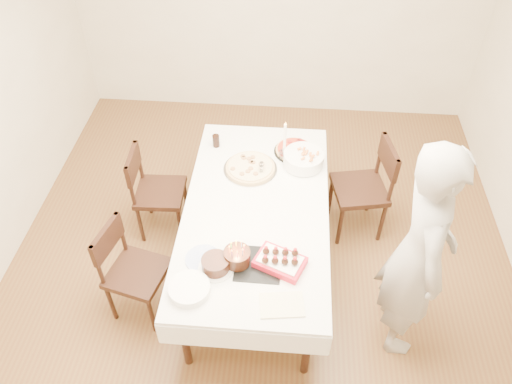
# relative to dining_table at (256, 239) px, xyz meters

# --- Properties ---
(floor) EXTENTS (5.00, 5.00, 0.00)m
(floor) POSITION_rel_dining_table_xyz_m (0.04, 0.01, -0.38)
(floor) COLOR brown
(floor) RESTS_ON ground
(wall_back) EXTENTS (4.50, 0.04, 2.70)m
(wall_back) POSITION_rel_dining_table_xyz_m (0.04, 2.51, 0.98)
(wall_back) COLOR beige
(wall_back) RESTS_ON floor
(dining_table) EXTENTS (1.50, 2.31, 0.75)m
(dining_table) POSITION_rel_dining_table_xyz_m (0.00, 0.00, 0.00)
(dining_table) COLOR silver
(dining_table) RESTS_ON floor
(chair_right_savory) EXTENTS (0.58, 0.58, 0.97)m
(chair_right_savory) POSITION_rel_dining_table_xyz_m (0.89, 0.57, 0.11)
(chair_right_savory) COLOR black
(chair_right_savory) RESTS_ON floor
(chair_left_savory) EXTENTS (0.48, 0.48, 0.91)m
(chair_left_savory) POSITION_rel_dining_table_xyz_m (-0.90, 0.41, 0.08)
(chair_left_savory) COLOR black
(chair_left_savory) RESTS_ON floor
(chair_left_dessert) EXTENTS (0.56, 0.56, 0.90)m
(chair_left_dessert) POSITION_rel_dining_table_xyz_m (-0.89, -0.48, 0.07)
(chair_left_dessert) COLOR black
(chair_left_dessert) RESTS_ON floor
(person) EXTENTS (0.46, 0.69, 1.88)m
(person) POSITION_rel_dining_table_xyz_m (1.15, -0.51, 0.56)
(person) COLOR #B4AEA9
(person) RESTS_ON floor
(pizza_white) EXTENTS (0.57, 0.57, 0.04)m
(pizza_white) POSITION_rel_dining_table_xyz_m (-0.09, 0.46, 0.40)
(pizza_white) COLOR beige
(pizza_white) RESTS_ON dining_table
(pizza_pepperoni) EXTENTS (0.39, 0.39, 0.04)m
(pizza_pepperoni) POSITION_rel_dining_table_xyz_m (0.28, 0.73, 0.40)
(pizza_pepperoni) COLOR red
(pizza_pepperoni) RESTS_ON dining_table
(red_placemat) EXTENTS (0.29, 0.29, 0.01)m
(red_placemat) POSITION_rel_dining_table_xyz_m (0.40, 0.67, 0.38)
(red_placemat) COLOR #B21E1E
(red_placemat) RESTS_ON dining_table
(pasta_bowl) EXTENTS (0.41, 0.41, 0.11)m
(pasta_bowl) POSITION_rel_dining_table_xyz_m (0.36, 0.56, 0.44)
(pasta_bowl) COLOR white
(pasta_bowl) RESTS_ON dining_table
(taper_candle) EXTENTS (0.10, 0.10, 0.39)m
(taper_candle) POSITION_rel_dining_table_xyz_m (0.19, 0.64, 0.57)
(taper_candle) COLOR white
(taper_candle) RESTS_ON dining_table
(shaker_pair) EXTENTS (0.09, 0.09, 0.10)m
(shaker_pair) POSITION_rel_dining_table_xyz_m (0.01, 0.40, 0.43)
(shaker_pair) COLOR white
(shaker_pair) RESTS_ON dining_table
(cola_glass) EXTENTS (0.08, 0.08, 0.12)m
(cola_glass) POSITION_rel_dining_table_xyz_m (-0.42, 0.76, 0.43)
(cola_glass) COLOR black
(cola_glass) RESTS_ON dining_table
(layer_cake) EXTENTS (0.27, 0.27, 0.10)m
(layer_cake) POSITION_rel_dining_table_xyz_m (-0.24, -0.61, 0.43)
(layer_cake) COLOR black
(layer_cake) RESTS_ON dining_table
(cake_board) EXTENTS (0.33, 0.33, 0.01)m
(cake_board) POSITION_rel_dining_table_xyz_m (0.06, -0.55, 0.38)
(cake_board) COLOR black
(cake_board) RESTS_ON dining_table
(birthday_cake) EXTENTS (0.25, 0.25, 0.17)m
(birthday_cake) POSITION_rel_dining_table_xyz_m (-0.09, -0.54, 0.47)
(birthday_cake) COLOR #35190E
(birthday_cake) RESTS_ON dining_table
(strawberry_box) EXTENTS (0.40, 0.34, 0.08)m
(strawberry_box) POSITION_rel_dining_table_xyz_m (0.21, -0.54, 0.42)
(strawberry_box) COLOR red
(strawberry_box) RESTS_ON dining_table
(box_lid) EXTENTS (0.32, 0.23, 0.02)m
(box_lid) POSITION_rel_dining_table_xyz_m (0.24, -0.87, 0.38)
(box_lid) COLOR beige
(box_lid) RESTS_ON dining_table
(plate_stack) EXTENTS (0.32, 0.32, 0.06)m
(plate_stack) POSITION_rel_dining_table_xyz_m (-0.39, -0.81, 0.40)
(plate_stack) COLOR white
(plate_stack) RESTS_ON dining_table
(china_plate) EXTENTS (0.29, 0.29, 0.01)m
(china_plate) POSITION_rel_dining_table_xyz_m (-0.34, -0.53, 0.38)
(china_plate) COLOR white
(china_plate) RESTS_ON dining_table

